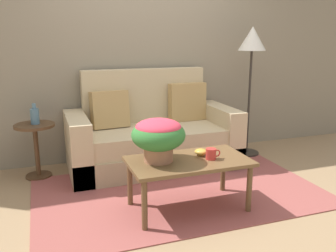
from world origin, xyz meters
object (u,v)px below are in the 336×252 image
(couch, at_px, (152,137))
(coffee_table, at_px, (189,166))
(floor_lamp, at_px, (252,51))
(coffee_mug, at_px, (211,154))
(table_vase, at_px, (35,116))
(snack_bowl, at_px, (201,152))
(side_table, at_px, (36,141))
(potted_plant, at_px, (158,135))

(couch, bearing_deg, coffee_table, -91.40)
(couch, distance_m, floor_lamp, 1.61)
(couch, height_order, coffee_table, couch)
(coffee_mug, bearing_deg, table_vase, 137.59)
(snack_bowl, height_order, table_vase, table_vase)
(coffee_table, relative_size, snack_bowl, 9.02)
(coffee_mug, bearing_deg, coffee_table, 164.35)
(couch, height_order, side_table, couch)
(couch, xyz_separation_m, snack_bowl, (0.12, -1.12, 0.15))
(floor_lamp, height_order, snack_bowl, floor_lamp)
(coffee_table, bearing_deg, potted_plant, 168.28)
(potted_plant, bearing_deg, coffee_table, -11.72)
(potted_plant, relative_size, snack_bowl, 3.94)
(side_table, relative_size, snack_bowl, 5.11)
(couch, distance_m, table_vase, 1.31)
(table_vase, bearing_deg, potted_plant, -50.68)
(side_table, bearing_deg, floor_lamp, -1.59)
(potted_plant, xyz_separation_m, snack_bowl, (0.40, 0.01, -0.20))
(couch, xyz_separation_m, floor_lamp, (1.28, -0.01, 0.98))
(side_table, bearing_deg, couch, -2.57)
(side_table, bearing_deg, potted_plant, -50.20)
(snack_bowl, xyz_separation_m, table_vase, (-1.38, 1.18, 0.19))
(potted_plant, xyz_separation_m, coffee_mug, (0.45, -0.11, -0.18))
(coffee_table, relative_size, potted_plant, 2.29)
(coffee_mug, bearing_deg, couch, 97.35)
(table_vase, bearing_deg, floor_lamp, -1.72)
(couch, distance_m, potted_plant, 1.22)
(snack_bowl, relative_size, table_vase, 0.53)
(coffee_mug, distance_m, snack_bowl, 0.13)
(side_table, distance_m, floor_lamp, 2.72)
(couch, relative_size, snack_bowl, 16.54)
(coffee_table, height_order, coffee_mug, coffee_mug)
(potted_plant, height_order, table_vase, potted_plant)
(floor_lamp, xyz_separation_m, snack_bowl, (-1.17, -1.11, -0.82))
(potted_plant, bearing_deg, snack_bowl, 1.80)
(side_table, bearing_deg, coffee_table, -44.88)
(couch, bearing_deg, table_vase, 177.15)
(potted_plant, height_order, snack_bowl, potted_plant)
(floor_lamp, distance_m, table_vase, 2.63)
(coffee_table, xyz_separation_m, table_vase, (-1.23, 1.25, 0.28))
(side_table, bearing_deg, table_vase, 24.65)
(coffee_mug, relative_size, table_vase, 0.62)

